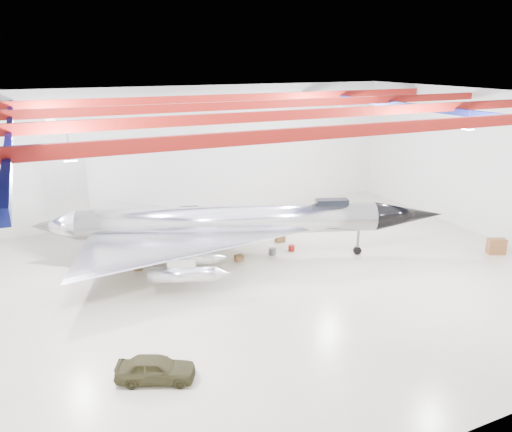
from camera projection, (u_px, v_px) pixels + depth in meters
name	position (u px, v px, depth m)	size (l,w,h in m)	color
floor	(251.00, 283.00, 30.56)	(40.00, 40.00, 0.00)	#B7AF91
wall_back	(177.00, 153.00, 41.87)	(40.00, 40.00, 0.00)	silver
wall_right	(497.00, 166.00, 36.88)	(30.00, 30.00, 0.00)	silver
ceiling	(250.00, 99.00, 27.22)	(40.00, 40.00, 0.00)	#0A0F38
ceiling_structure	(250.00, 112.00, 27.43)	(39.50, 29.50, 1.08)	maroon
jet_aircraft	(229.00, 225.00, 33.42)	(26.85, 20.19, 7.58)	silver
jeep	(156.00, 369.00, 21.15)	(1.36, 3.37, 1.15)	#34311A
desk	(496.00, 246.00, 34.94)	(1.21, 0.60, 1.11)	brown
crate_ply	(138.00, 268.00, 32.34)	(0.50, 0.40, 0.35)	olive
toolbox_red	(219.00, 244.00, 36.56)	(0.46, 0.37, 0.32)	maroon
engine_drum	(272.00, 252.00, 34.84)	(0.52, 0.52, 0.47)	#59595B
parts_bin	(280.00, 239.00, 37.34)	(0.68, 0.55, 0.48)	olive
crate_small	(76.00, 275.00, 31.39)	(0.38, 0.31, 0.27)	#59595B
tool_chest	(291.00, 248.00, 35.59)	(0.46, 0.46, 0.42)	maroon
oil_barrel	(239.00, 258.00, 33.87)	(0.55, 0.44, 0.39)	olive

